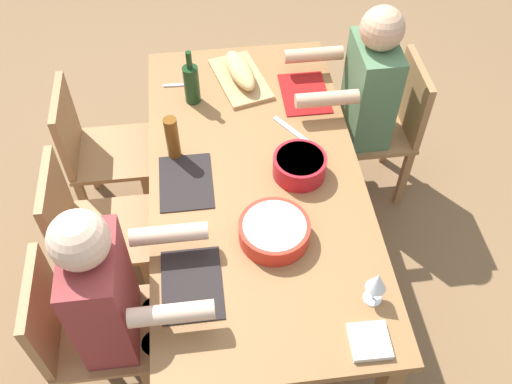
{
  "coord_description": "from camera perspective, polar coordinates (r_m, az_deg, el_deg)",
  "views": [
    {
      "loc": [
        1.65,
        -0.2,
        2.64
      ],
      "look_at": [
        0.0,
        0.0,
        0.63
      ],
      "focal_mm": 40.2,
      "sensor_mm": 36.0,
      "label": 1
    }
  ],
  "objects": [
    {
      "name": "ground_plane",
      "position": [
        3.12,
        0.0,
        -7.4
      ],
      "size": [
        8.0,
        8.0,
        0.0
      ],
      "primitive_type": "plane",
      "color": "brown"
    },
    {
      "name": "dining_table",
      "position": [
        2.59,
        0.0,
        0.43
      ],
      "size": [
        1.88,
        0.94,
        0.74
      ],
      "color": "olive",
      "rests_on": "ground_plane"
    },
    {
      "name": "chair_near_left",
      "position": [
        3.11,
        -15.84,
        4.17
      ],
      "size": [
        0.4,
        0.4,
        0.85
      ],
      "color": "#9E7044",
      "rests_on": "ground_plane"
    },
    {
      "name": "chair_far_left",
      "position": [
        3.22,
        13.06,
        6.69
      ],
      "size": [
        0.4,
        0.4,
        0.85
      ],
      "color": "#9E7044",
      "rests_on": "ground_plane"
    },
    {
      "name": "diner_far_left",
      "position": [
        3.02,
        10.43,
        9.43
      ],
      "size": [
        0.41,
        0.53,
        1.2
      ],
      "color": "#2D2D38",
      "rests_on": "ground_plane"
    },
    {
      "name": "chair_near_right",
      "position": [
        2.51,
        -17.19,
        -12.95
      ],
      "size": [
        0.4,
        0.4,
        0.85
      ],
      "color": "#9E7044",
      "rests_on": "ground_plane"
    },
    {
      "name": "diner_near_right",
      "position": [
        2.29,
        -13.88,
        -10.27
      ],
      "size": [
        0.41,
        0.53,
        1.2
      ],
      "color": "#2D2D38",
      "rests_on": "ground_plane"
    },
    {
      "name": "chair_near_center",
      "position": [
        2.78,
        -16.43,
        -3.46
      ],
      "size": [
        0.4,
        0.4,
        0.85
      ],
      "color": "#9E7044",
      "rests_on": "ground_plane"
    },
    {
      "name": "serving_bowl_pasta",
      "position": [
        2.28,
        1.84,
        -3.84
      ],
      "size": [
        0.29,
        0.29,
        0.08
      ],
      "color": "red",
      "rests_on": "dining_table"
    },
    {
      "name": "serving_bowl_fruit",
      "position": [
        2.5,
        4.37,
        2.73
      ],
      "size": [
        0.23,
        0.23,
        0.1
      ],
      "color": "#B21923",
      "rests_on": "dining_table"
    },
    {
      "name": "cutting_board",
      "position": [
        2.99,
        -1.62,
        11.16
      ],
      "size": [
        0.44,
        0.31,
        0.02
      ],
      "primitive_type": "cube",
      "rotation": [
        0.0,
        0.0,
        0.25
      ],
      "color": "tan",
      "rests_on": "dining_table"
    },
    {
      "name": "bread_loaf",
      "position": [
        2.96,
        -1.65,
        11.99
      ],
      "size": [
        0.34,
        0.19,
        0.09
      ],
      "primitive_type": "ellipsoid",
      "rotation": [
        0.0,
        0.0,
        0.25
      ],
      "color": "tan",
      "rests_on": "cutting_board"
    },
    {
      "name": "wine_bottle",
      "position": [
        2.83,
        -6.44,
        10.7
      ],
      "size": [
        0.08,
        0.08,
        0.29
      ],
      "color": "#193819",
      "rests_on": "dining_table"
    },
    {
      "name": "beer_bottle",
      "position": [
        2.56,
        -8.32,
        5.34
      ],
      "size": [
        0.06,
        0.06,
        0.22
      ],
      "primitive_type": "cylinder",
      "color": "brown",
      "rests_on": "dining_table"
    },
    {
      "name": "wine_glass",
      "position": [
        2.12,
        11.96,
        -8.81
      ],
      "size": [
        0.08,
        0.08,
        0.17
      ],
      "color": "silver",
      "rests_on": "dining_table"
    },
    {
      "name": "fork_near_left",
      "position": [
        2.99,
        -7.56,
        10.52
      ],
      "size": [
        0.02,
        0.17,
        0.01
      ],
      "primitive_type": "cube",
      "rotation": [
        0.0,
        0.0,
        -0.04
      ],
      "color": "silver",
      "rests_on": "dining_table"
    },
    {
      "name": "placemat_far_left",
      "position": [
        2.93,
        4.85,
        9.76
      ],
      "size": [
        0.32,
        0.23,
        0.01
      ],
      "primitive_type": "cube",
      "color": "maroon",
      "rests_on": "dining_table"
    },
    {
      "name": "placemat_near_right",
      "position": [
        2.21,
        -6.41,
        -9.11
      ],
      "size": [
        0.32,
        0.23,
        0.01
      ],
      "primitive_type": "cube",
      "color": "black",
      "rests_on": "dining_table"
    },
    {
      "name": "placemat_near_center",
      "position": [
        2.52,
        -7.0,
        1.0
      ],
      "size": [
        0.32,
        0.23,
        0.01
      ],
      "primitive_type": "cube",
      "color": "black",
      "rests_on": "dining_table"
    },
    {
      "name": "carving_knife",
      "position": [
        2.73,
        3.52,
        6.18
      ],
      "size": [
        0.2,
        0.15,
        0.01
      ],
      "primitive_type": "cube",
      "rotation": [
        0.0,
        0.0,
        0.61
      ],
      "color": "silver",
      "rests_on": "dining_table"
    },
    {
      "name": "napkin_stack",
      "position": [
        2.12,
        11.23,
        -14.35
      ],
      "size": [
        0.14,
        0.14,
        0.02
      ],
      "primitive_type": "cube",
      "rotation": [
        0.0,
        0.0,
        -0.02
      ],
      "color": "white",
      "rests_on": "dining_table"
    }
  ]
}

